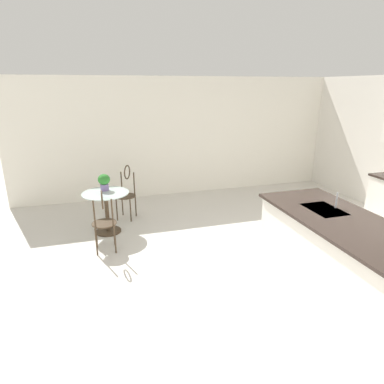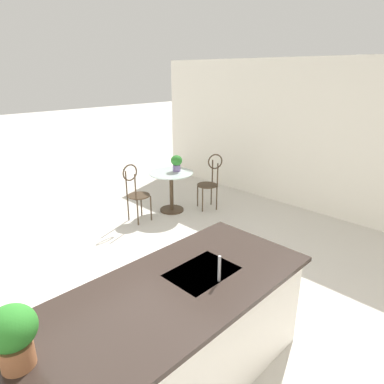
{
  "view_description": "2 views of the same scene",
  "coord_description": "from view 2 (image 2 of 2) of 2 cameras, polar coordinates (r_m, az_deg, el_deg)",
  "views": [
    {
      "loc": [
        3.18,
        -2.02,
        2.5
      ],
      "look_at": [
        -0.68,
        -0.87,
        1.19
      ],
      "focal_mm": 30.69,
      "sensor_mm": 36.0,
      "label": 1
    },
    {
      "loc": [
        1.5,
        2.47,
        2.47
      ],
      "look_at": [
        -1.42,
        -0.43,
        0.99
      ],
      "focal_mm": 31.64,
      "sensor_mm": 36.0,
      "label": 2
    }
  ],
  "objects": [
    {
      "name": "chair_near_window",
      "position": [
        6.3,
        3.09,
        2.2
      ],
      "size": [
        0.52,
        0.51,
        1.04
      ],
      "color": "#3D2D1E",
      "rests_on": "ground"
    },
    {
      "name": "chair_by_island",
      "position": [
        5.78,
        -9.47,
        0.32
      ],
      "size": [
        0.48,
        0.38,
        1.04
      ],
      "color": "#3D2D1E",
      "rests_on": "ground"
    },
    {
      "name": "sink_faucet",
      "position": [
        2.68,
        4.62,
        -12.74
      ],
      "size": [
        0.02,
        0.02,
        0.22
      ],
      "primitive_type": "cylinder",
      "color": "#B2B5BA",
      "rests_on": "kitchen_island"
    },
    {
      "name": "potted_plant_on_table",
      "position": [
        6.16,
        -2.63,
        5.06
      ],
      "size": [
        0.21,
        0.21,
        0.29
      ],
      "color": "#7A669E",
      "rests_on": "bistro_table"
    },
    {
      "name": "ground_plane",
      "position": [
        3.8,
        -11.33,
        -21.22
      ],
      "size": [
        40.0,
        40.0,
        0.0
      ],
      "primitive_type": "plane",
      "color": "beige"
    },
    {
      "name": "potted_plant_counter_far",
      "position": [
        2.19,
        -28.0,
        -20.37
      ],
      "size": [
        0.27,
        0.27,
        0.38
      ],
      "color": "#9E603D",
      "rests_on": "kitchen_island"
    },
    {
      "name": "wall_left_window",
      "position": [
        6.36,
        21.52,
        8.27
      ],
      "size": [
        0.12,
        7.8,
        2.7
      ],
      "primitive_type": "cube",
      "color": "silver",
      "rests_on": "ground"
    },
    {
      "name": "kitchen_island",
      "position": [
        2.84,
        -6.78,
        -25.25
      ],
      "size": [
        2.8,
        1.06,
        0.92
      ],
      "color": "white",
      "rests_on": "ground"
    },
    {
      "name": "bistro_table",
      "position": [
        6.2,
        -3.49,
        0.69
      ],
      "size": [
        0.8,
        0.8,
        0.74
      ],
      "color": "#3D2D1E",
      "rests_on": "ground"
    }
  ]
}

